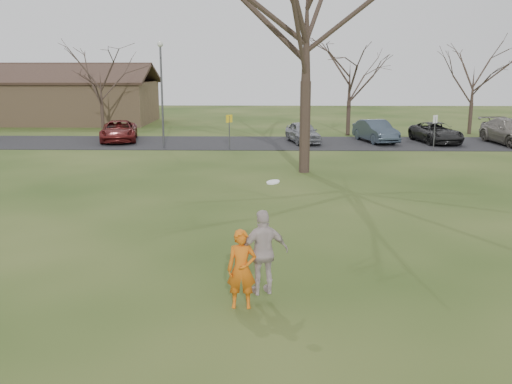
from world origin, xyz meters
TOP-DOWN VIEW (x-y plane):
  - ground at (0.00, 0.00)m, footprint 120.00×120.00m
  - parking_strip at (0.00, 25.00)m, footprint 62.00×6.50m
  - player_defender at (-0.19, -0.22)m, footprint 0.61×0.41m
  - car_2 at (-9.50, 25.55)m, footprint 3.12×5.15m
  - car_4 at (2.50, 25.07)m, footprint 2.41×4.17m
  - car_5 at (7.24, 25.52)m, footprint 2.53×4.55m
  - car_6 at (11.08, 25.34)m, footprint 2.79×4.87m
  - car_7 at (15.59, 24.69)m, footprint 2.77×5.60m
  - catching_play at (0.25, -0.03)m, footprint 1.14×0.74m
  - building at (-20.00, 38.00)m, footprint 20.60×8.50m
  - lamp_post at (-6.00, 22.50)m, footprint 0.34×0.34m
  - sign_yellow at (-2.00, 22.00)m, footprint 0.35×0.35m
  - sign_white at (10.00, 22.00)m, footprint 0.35×0.35m
  - big_tree at (2.00, 15.00)m, footprint 9.00×9.00m
  - small_tree_row at (4.38, 30.06)m, footprint 55.00×5.90m

SIDE VIEW (x-z plane):
  - ground at x=0.00m, z-range 0.00..0.00m
  - parking_strip at x=0.00m, z-range 0.00..0.04m
  - car_6 at x=11.08m, z-range 0.04..1.32m
  - car_4 at x=2.50m, z-range 0.04..1.37m
  - car_2 at x=-9.50m, z-range 0.04..1.38m
  - car_5 at x=7.24m, z-range 0.04..1.46m
  - car_7 at x=15.59m, z-range 0.04..1.60m
  - player_defender at x=-0.19m, z-range 0.00..1.66m
  - catching_play at x=0.25m, z-range -0.07..2.33m
  - sign_yellow at x=-2.00m, z-range 0.41..2.49m
  - sign_white at x=10.00m, z-range 0.41..2.49m
  - building at x=-20.00m, z-range -0.64..4.50m
  - small_tree_row at x=4.38m, z-range -0.36..8.14m
  - lamp_post at x=-6.00m, z-range 0.83..7.10m
  - big_tree at x=2.00m, z-range 0.00..14.00m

